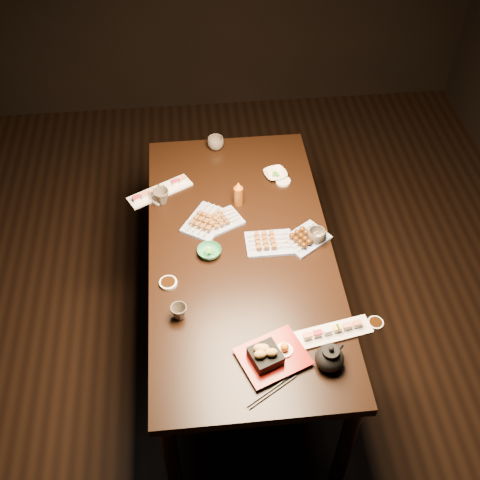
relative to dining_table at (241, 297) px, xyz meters
name	(u,v)px	position (x,y,z in m)	size (l,w,h in m)	color
ground	(249,354)	(0.03, -0.12, -0.38)	(5.00, 5.00, 0.00)	black
dining_table	(241,297)	(0.00, 0.00, 0.00)	(0.90, 1.80, 0.75)	black
sushi_platter_near	(332,331)	(0.34, -0.53, 0.40)	(0.35, 0.10, 0.04)	white
sushi_platter_far	(160,189)	(-0.39, 0.46, 0.40)	(0.35, 0.10, 0.04)	white
yakitori_plate_center	(221,219)	(-0.08, 0.20, 0.40)	(0.20, 0.15, 0.05)	#828EB6
yakitori_plate_right	(269,240)	(0.14, 0.02, 0.40)	(0.23, 0.17, 0.06)	#828EB6
yakitori_plate_left	(206,219)	(-0.16, 0.21, 0.41)	(0.24, 0.18, 0.06)	#828EB6
tsukune_plate	(306,236)	(0.33, 0.04, 0.40)	(0.22, 0.16, 0.06)	#828EB6
edamame_bowl_green	(209,252)	(-0.16, -0.01, 0.39)	(0.12, 0.12, 0.04)	#297D4F
edamame_bowl_cream	(275,174)	(0.24, 0.53, 0.39)	(0.12, 0.12, 0.03)	#F5E2C8
tempura_tray	(273,352)	(0.07, -0.63, 0.43)	(0.27, 0.22, 0.10)	black
teacup_near_left	(179,312)	(-0.31, -0.37, 0.41)	(0.07, 0.07, 0.07)	#50473D
teacup_mid_right	(317,236)	(0.38, 0.03, 0.41)	(0.09, 0.09, 0.07)	#50473D
teacup_far_left	(161,196)	(-0.38, 0.39, 0.41)	(0.09, 0.09, 0.08)	#50473D
teacup_far_right	(216,143)	(-0.06, 0.81, 0.41)	(0.09, 0.09, 0.07)	#50473D
teapot	(330,356)	(0.30, -0.68, 0.44)	(0.14, 0.14, 0.12)	black
condiment_bottle	(238,193)	(0.02, 0.33, 0.45)	(0.05, 0.05, 0.15)	brown
sauce_dish_west	(168,283)	(-0.36, -0.18, 0.38)	(0.08, 0.08, 0.01)	white
sauce_dish_east	(283,181)	(0.28, 0.48, 0.38)	(0.08, 0.08, 0.01)	white
sauce_dish_se	(375,323)	(0.54, -0.50, 0.38)	(0.07, 0.07, 0.01)	white
sauce_dish_nw	(159,199)	(-0.40, 0.40, 0.38)	(0.08, 0.08, 0.01)	white
chopsticks_near	(272,391)	(0.05, -0.78, 0.38)	(0.24, 0.02, 0.01)	black
chopsticks_se	(359,326)	(0.47, -0.50, 0.38)	(0.23, 0.02, 0.01)	black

